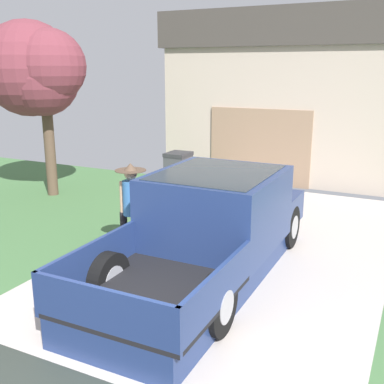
# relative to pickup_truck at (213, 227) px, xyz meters

# --- Properties ---
(pickup_truck) EXTENTS (2.13, 5.32, 1.66)m
(pickup_truck) POSITION_rel_pickup_truck_xyz_m (0.00, 0.00, 0.00)
(pickup_truck) COLOR navy
(pickup_truck) RESTS_ON ground
(person_with_hat) EXTENTS (0.54, 0.54, 1.73)m
(person_with_hat) POSITION_rel_pickup_truck_xyz_m (-1.48, -0.19, 0.28)
(person_with_hat) COLOR black
(person_with_hat) RESTS_ON ground
(handbag) EXTENTS (0.37, 0.21, 0.40)m
(handbag) POSITION_rel_pickup_truck_xyz_m (-1.61, -0.35, -0.64)
(handbag) COLOR beige
(handbag) RESTS_ON ground
(house_with_garage) EXTENTS (8.50, 5.98, 4.92)m
(house_with_garage) POSITION_rel_pickup_truck_xyz_m (-0.28, 9.03, 1.73)
(house_with_garage) COLOR #BCAB9A
(house_with_garage) RESTS_ON ground
(front_yard_tree) EXTENTS (2.76, 2.39, 4.48)m
(front_yard_tree) POSITION_rel_pickup_truck_xyz_m (-5.91, 2.38, 2.47)
(front_yard_tree) COLOR brown
(front_yard_tree) RESTS_ON ground
(wheeled_trash_bin) EXTENTS (0.60, 0.72, 1.04)m
(wheeled_trash_bin) POSITION_rel_pickup_truck_xyz_m (-3.05, 4.51, -0.19)
(wheeled_trash_bin) COLOR #424247
(wheeled_trash_bin) RESTS_ON ground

